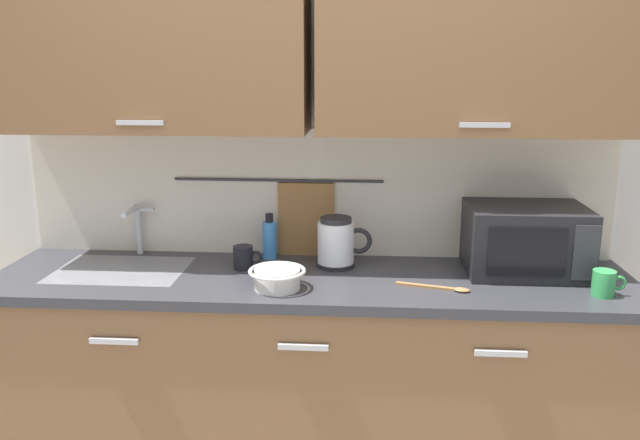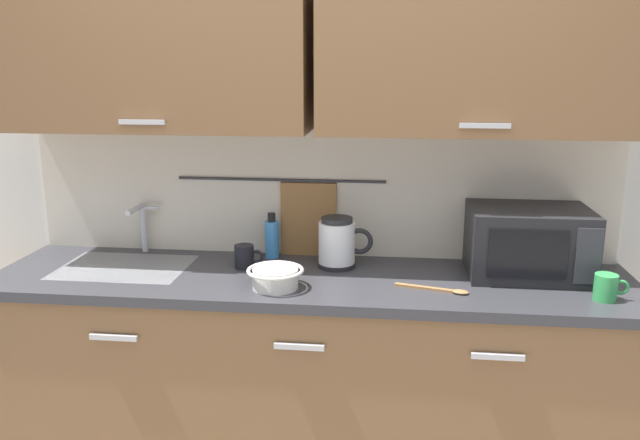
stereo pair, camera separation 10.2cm
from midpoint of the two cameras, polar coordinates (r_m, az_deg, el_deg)
The scene contains 10 objects.
counter_unit at distance 2.70m, azimuth 0.06°, elevation -13.96°, with size 2.53×0.64×0.90m.
back_wall_assembly at distance 2.62m, azimuth 0.87°, elevation 9.66°, with size 3.70×0.41×2.50m.
sink_faucet at distance 2.87m, azimuth -14.74°, elevation -0.10°, with size 0.09×0.17×0.22m.
microwave at distance 2.63m, azimuth 19.26°, elevation -1.88°, with size 0.46×0.35×0.27m.
electric_kettle at distance 2.60m, azimuth 2.74°, elevation -2.08°, with size 0.23×0.16×0.21m.
dish_soap_bottle at distance 2.73m, azimuth -3.27°, elevation -1.63°, with size 0.06×0.06×0.20m.
mug_near_sink at distance 2.61m, azimuth -5.65°, elevation -3.27°, with size 0.12×0.08×0.09m.
mixing_bowl at distance 2.37m, azimuth -2.80°, elevation -5.10°, with size 0.21×0.21×0.08m.
mug_by_kettle at distance 2.49m, azimuth 25.40°, elevation -5.49°, with size 0.12×0.08×0.09m.
wooden_spoon at distance 2.40m, azimuth 11.97°, elevation -6.15°, with size 0.27×0.10×0.01m.
Camera 2 is at (0.31, -2.06, 1.71)m, focal length 35.64 mm.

